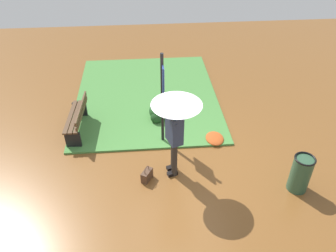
{
  "coord_description": "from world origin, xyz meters",
  "views": [
    {
      "loc": [
        5.35,
        -0.72,
        5.25
      ],
      "look_at": [
        -0.51,
        -0.22,
        0.85
      ],
      "focal_mm": 36.37,
      "sensor_mm": 36.0,
      "label": 1
    }
  ],
  "objects_px": {
    "info_sign_post": "(163,90)",
    "handbag": "(147,175)",
    "person_with_umbrella": "(176,116)",
    "park_bench": "(77,118)",
    "trash_bin": "(301,174)"
  },
  "relations": [
    {
      "from": "info_sign_post",
      "to": "park_bench",
      "type": "height_order",
      "value": "info_sign_post"
    },
    {
      "from": "trash_bin",
      "to": "info_sign_post",
      "type": "bearing_deg",
      "value": -123.91
    },
    {
      "from": "person_with_umbrella",
      "to": "handbag",
      "type": "bearing_deg",
      "value": -80.21
    },
    {
      "from": "handbag",
      "to": "trash_bin",
      "type": "relative_size",
      "value": 0.44
    },
    {
      "from": "handbag",
      "to": "trash_bin",
      "type": "bearing_deg",
      "value": 80.59
    },
    {
      "from": "info_sign_post",
      "to": "handbag",
      "type": "height_order",
      "value": "info_sign_post"
    },
    {
      "from": "handbag",
      "to": "info_sign_post",
      "type": "bearing_deg",
      "value": 160.95
    },
    {
      "from": "info_sign_post",
      "to": "handbag",
      "type": "xyz_separation_m",
      "value": [
        1.26,
        -0.43,
        -1.32
      ]
    },
    {
      "from": "person_with_umbrella",
      "to": "info_sign_post",
      "type": "xyz_separation_m",
      "value": [
        -1.16,
        -0.16,
        -0.11
      ]
    },
    {
      "from": "park_bench",
      "to": "trash_bin",
      "type": "distance_m",
      "value": 5.25
    },
    {
      "from": "person_with_umbrella",
      "to": "handbag",
      "type": "xyz_separation_m",
      "value": [
        0.1,
        -0.6,
        -1.42
      ]
    },
    {
      "from": "person_with_umbrella",
      "to": "park_bench",
      "type": "xyz_separation_m",
      "value": [
        -1.72,
        -2.23,
        -1.15
      ]
    },
    {
      "from": "handbag",
      "to": "park_bench",
      "type": "height_order",
      "value": "park_bench"
    },
    {
      "from": "info_sign_post",
      "to": "trash_bin",
      "type": "xyz_separation_m",
      "value": [
        1.77,
        2.63,
        -1.03
      ]
    },
    {
      "from": "person_with_umbrella",
      "to": "handbag",
      "type": "height_order",
      "value": "person_with_umbrella"
    }
  ]
}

